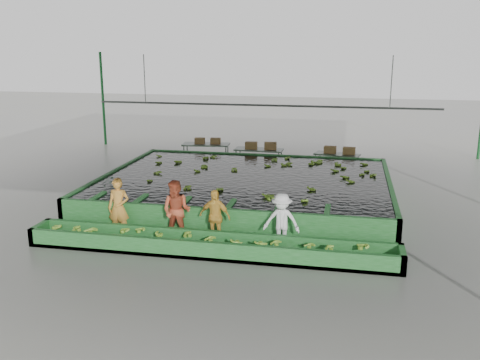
% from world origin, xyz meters
% --- Properties ---
extents(ground, '(80.00, 80.00, 0.00)m').
position_xyz_m(ground, '(0.00, 0.00, 0.00)').
color(ground, gray).
rests_on(ground, ground).
extents(shed_roof, '(20.00, 22.00, 0.04)m').
position_xyz_m(shed_roof, '(0.00, 0.00, 5.00)').
color(shed_roof, gray).
rests_on(shed_roof, shed_posts).
extents(shed_posts, '(20.00, 22.00, 5.00)m').
position_xyz_m(shed_posts, '(0.00, 0.00, 2.50)').
color(shed_posts, '#19622A').
rests_on(shed_posts, ground).
extents(flotation_tank, '(10.00, 8.00, 0.90)m').
position_xyz_m(flotation_tank, '(0.00, 1.50, 0.45)').
color(flotation_tank, '#2A7231').
rests_on(flotation_tank, ground).
extents(tank_water, '(9.70, 7.70, 0.00)m').
position_xyz_m(tank_water, '(0.00, 1.50, 0.85)').
color(tank_water, black).
rests_on(tank_water, flotation_tank).
extents(sorting_trough, '(10.00, 1.00, 0.50)m').
position_xyz_m(sorting_trough, '(0.00, -3.60, 0.25)').
color(sorting_trough, '#2A7231').
rests_on(sorting_trough, ground).
extents(cableway_rail, '(0.08, 0.08, 14.00)m').
position_xyz_m(cableway_rail, '(0.00, 5.00, 3.00)').
color(cableway_rail, '#59605B').
rests_on(cableway_rail, shed_roof).
extents(rail_hanger_left, '(0.04, 0.04, 2.00)m').
position_xyz_m(rail_hanger_left, '(-5.00, 5.00, 4.00)').
color(rail_hanger_left, '#59605B').
rests_on(rail_hanger_left, shed_roof).
extents(rail_hanger_right, '(0.04, 0.04, 2.00)m').
position_xyz_m(rail_hanger_right, '(5.00, 5.00, 4.00)').
color(rail_hanger_right, '#59605B').
rests_on(rail_hanger_right, shed_roof).
extents(worker_a, '(0.65, 0.44, 1.73)m').
position_xyz_m(worker_a, '(-2.88, -2.80, 0.86)').
color(worker_a, gold).
rests_on(worker_a, ground).
extents(worker_b, '(0.89, 0.72, 1.75)m').
position_xyz_m(worker_b, '(-1.14, -2.80, 0.87)').
color(worker_b, '#CF5936').
rests_on(worker_b, ground).
extents(worker_c, '(0.95, 0.50, 1.55)m').
position_xyz_m(worker_c, '(-0.04, -2.80, 0.77)').
color(worker_c, yellow).
rests_on(worker_c, ground).
extents(worker_d, '(1.03, 0.63, 1.54)m').
position_xyz_m(worker_d, '(1.82, -2.80, 0.77)').
color(worker_d, white).
rests_on(worker_d, ground).
extents(packing_table_left, '(2.21, 1.07, 0.97)m').
position_xyz_m(packing_table_left, '(-2.90, 6.89, 0.49)').
color(packing_table_left, '#59605B').
rests_on(packing_table_left, ground).
extents(packing_table_mid, '(2.13, 0.93, 0.95)m').
position_xyz_m(packing_table_mid, '(-0.33, 6.25, 0.48)').
color(packing_table_mid, '#59605B').
rests_on(packing_table_mid, ground).
extents(packing_table_right, '(2.01, 1.19, 0.86)m').
position_xyz_m(packing_table_right, '(3.05, 6.34, 0.43)').
color(packing_table_right, '#59605B').
rests_on(packing_table_right, ground).
extents(box_stack_left, '(1.21, 0.49, 0.25)m').
position_xyz_m(box_stack_left, '(-2.83, 6.95, 0.97)').
color(box_stack_left, olive).
rests_on(box_stack_left, packing_table_left).
extents(box_stack_mid, '(1.41, 0.54, 0.30)m').
position_xyz_m(box_stack_mid, '(-0.24, 6.24, 0.95)').
color(box_stack_mid, olive).
rests_on(box_stack_mid, packing_table_mid).
extents(box_stack_right, '(1.35, 0.50, 0.28)m').
position_xyz_m(box_stack_right, '(3.15, 6.42, 0.86)').
color(box_stack_right, olive).
rests_on(box_stack_right, packing_table_right).
extents(floating_bananas, '(8.54, 5.82, 0.12)m').
position_xyz_m(floating_bananas, '(0.00, 2.30, 0.85)').
color(floating_bananas, '#7FB531').
rests_on(floating_bananas, tank_water).
extents(trough_bananas, '(8.96, 0.60, 0.12)m').
position_xyz_m(trough_bananas, '(0.00, -3.60, 0.40)').
color(trough_bananas, '#7FB531').
rests_on(trough_bananas, sorting_trough).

